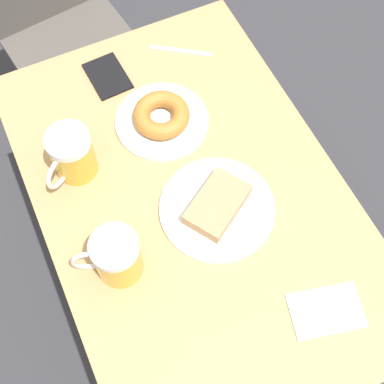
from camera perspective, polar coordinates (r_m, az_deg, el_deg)
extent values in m
plane|color=#333338|center=(1.90, 0.00, -10.58)|extent=(8.00, 8.00, 0.00)
cube|color=tan|center=(1.21, 0.00, -0.75)|extent=(0.66, 1.03, 0.03)
cylinder|color=black|center=(1.55, 18.24, -17.21)|extent=(0.04, 0.04, 0.72)
cylinder|color=black|center=(1.75, -15.40, 2.87)|extent=(0.04, 0.04, 0.72)
cylinder|color=black|center=(1.83, 2.07, 9.69)|extent=(0.04, 0.04, 0.72)
cube|color=#514C47|center=(1.91, -12.29, 14.56)|extent=(0.45, 0.45, 0.02)
cylinder|color=#514C47|center=(1.95, -13.19, 4.77)|extent=(0.03, 0.03, 0.43)
cylinder|color=#514C47|center=(2.01, -4.35, 9.53)|extent=(0.03, 0.03, 0.43)
cylinder|color=#514C47|center=(2.16, -17.41, 11.29)|extent=(0.03, 0.03, 0.43)
cylinder|color=#514C47|center=(2.22, -9.20, 15.54)|extent=(0.03, 0.03, 0.43)
cylinder|color=white|center=(1.18, 2.68, -1.79)|extent=(0.26, 0.26, 0.01)
cube|color=tan|center=(1.16, 2.73, -1.33)|extent=(0.17, 0.16, 0.03)
cylinder|color=white|center=(1.30, -3.22, 7.55)|extent=(0.22, 0.22, 0.01)
torus|color=#B2702D|center=(1.28, -3.28, 8.20)|extent=(0.14, 0.14, 0.04)
cylinder|color=gold|center=(1.09, -7.90, -7.01)|extent=(0.10, 0.10, 0.11)
cylinder|color=white|center=(1.04, -8.33, -5.82)|extent=(0.10, 0.10, 0.02)
torus|color=silver|center=(1.09, -10.74, -7.17)|extent=(0.08, 0.03, 0.08)
cylinder|color=gold|center=(1.22, -12.55, 3.77)|extent=(0.10, 0.10, 0.11)
cylinder|color=white|center=(1.16, -13.15, 5.35)|extent=(0.10, 0.10, 0.02)
torus|color=silver|center=(1.19, -14.04, 2.06)|extent=(0.07, 0.06, 0.08)
cube|color=white|center=(1.14, 14.11, -12.18)|extent=(0.16, 0.13, 0.00)
cube|color=silver|center=(1.43, -1.21, 14.83)|extent=(0.14, 0.10, 0.00)
cube|color=black|center=(1.40, -9.00, 12.12)|extent=(0.10, 0.13, 0.01)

